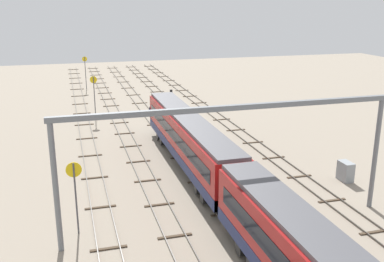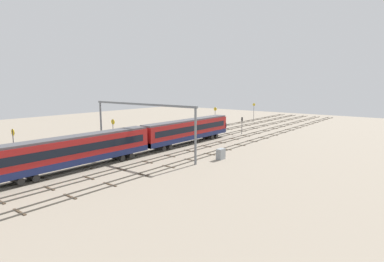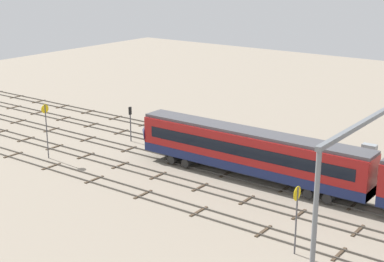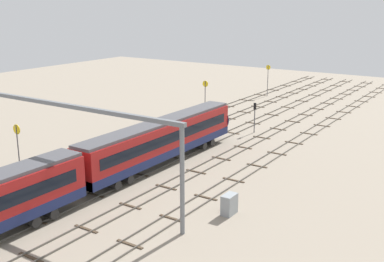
{
  "view_description": "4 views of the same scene",
  "coord_description": "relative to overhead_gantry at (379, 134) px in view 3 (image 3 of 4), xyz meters",
  "views": [
    {
      "loc": [
        -41.64,
        10.79,
        15.43
      ],
      "look_at": [
        0.35,
        -1.17,
        2.66
      ],
      "focal_mm": 41.81,
      "sensor_mm": 36.0,
      "label": 1
    },
    {
      "loc": [
        -52.05,
        -39.6,
        12.16
      ],
      "look_at": [
        0.43,
        1.43,
        2.14
      ],
      "focal_mm": 29.65,
      "sensor_mm": 36.0,
      "label": 2
    },
    {
      "loc": [
        -29.61,
        45.54,
        20.31
      ],
      "look_at": [
        5.54,
        -1.73,
        3.07
      ],
      "focal_mm": 54.57,
      "sensor_mm": 36.0,
      "label": 3
    },
    {
      "loc": [
        -42.67,
        -30.51,
        17.29
      ],
      "look_at": [
        4.69,
        0.88,
        2.03
      ],
      "focal_mm": 45.08,
      "sensor_mm": 36.0,
      "label": 4
    }
  ],
  "objects": [
    {
      "name": "ground_plane",
      "position": [
        14.87,
        -0.36,
        -6.91
      ],
      "size": [
        153.22,
        153.22,
        0.0
      ],
      "primitive_type": "plane",
      "color": "gray"
    },
    {
      "name": "track_near_foreground",
      "position": [
        14.87,
        -9.33,
        -6.84
      ],
      "size": [
        137.22,
        2.4,
        0.16
      ],
      "color": "#59544C",
      "rests_on": "ground"
    },
    {
      "name": "track_second_near",
      "position": [
        14.87,
        -4.84,
        -6.84
      ],
      "size": [
        137.22,
        2.4,
        0.16
      ],
      "color": "#59544C",
      "rests_on": "ground"
    },
    {
      "name": "track_with_train",
      "position": [
        14.87,
        -0.36,
        -6.84
      ],
      "size": [
        137.22,
        2.4,
        0.16
      ],
      "color": "#59544C",
      "rests_on": "ground"
    },
    {
      "name": "track_second_far",
      "position": [
        14.87,
        4.13,
        -6.84
      ],
      "size": [
        137.22,
        2.4,
        0.16
      ],
      "color": "#59544C",
      "rests_on": "ground"
    },
    {
      "name": "track_far_background",
      "position": [
        14.87,
        8.62,
        -6.84
      ],
      "size": [
        137.22,
        2.4,
        0.16
      ],
      "color": "#59544C",
      "rests_on": "ground"
    },
    {
      "name": "overhead_gantry",
      "position": [
        0.0,
        0.0,
        0.0
      ],
      "size": [
        0.4,
        23.72,
        8.85
      ],
      "color": "slate",
      "rests_on": "ground"
    },
    {
      "name": "speed_sign_mid_trackside",
      "position": [
        32.85,
        6.95,
        -3.11
      ],
      "size": [
        0.14,
        0.94,
        5.9
      ],
      "color": "#4C4C51",
      "rests_on": "ground"
    },
    {
      "name": "speed_sign_distant_end",
      "position": [
        1.94,
        10.4,
        -3.43
      ],
      "size": [
        0.14,
        1.05,
        5.2
      ],
      "color": "#4C4C51",
      "rests_on": "ground"
    },
    {
      "name": "signal_light_trackside_departure",
      "position": [
        29.89,
        -2.83,
        -4.19
      ],
      "size": [
        0.31,
        0.32,
        4.13
      ],
      "color": "#4C4C51",
      "rests_on": "ground"
    },
    {
      "name": "relay_cabinet",
      "position": [
        5.09,
        -12.82,
        -6.03
      ],
      "size": [
        1.52,
        0.89,
        1.75
      ],
      "color": "gray",
      "rests_on": "ground"
    }
  ]
}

